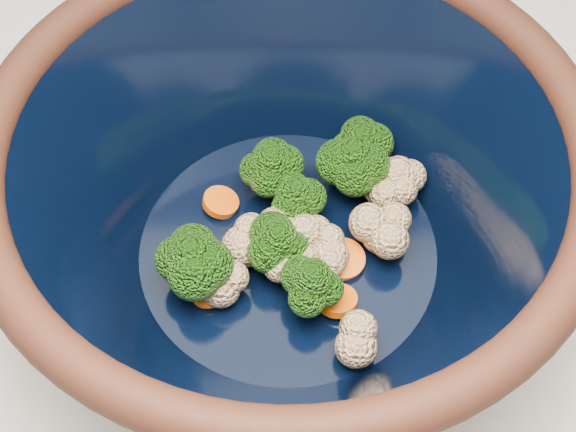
% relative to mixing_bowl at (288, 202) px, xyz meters
% --- Properties ---
extents(mixing_bowl, '(0.46, 0.46, 0.17)m').
position_rel_mixing_bowl_xyz_m(mixing_bowl, '(0.00, 0.00, 0.00)').
color(mixing_bowl, black).
rests_on(mixing_bowl, counter).
extents(vegetable_pile, '(0.18, 0.19, 0.06)m').
position_rel_mixing_bowl_xyz_m(vegetable_pile, '(0.01, 0.01, -0.03)').
color(vegetable_pile, '#608442').
rests_on(vegetable_pile, mixing_bowl).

